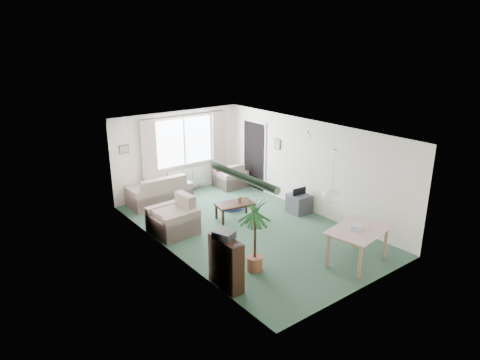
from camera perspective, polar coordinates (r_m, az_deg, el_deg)
ground at (r=10.26m, az=1.02°, el=-6.53°), size 6.50×6.50×0.00m
window at (r=12.42m, az=-7.51°, el=5.13°), size 1.80×0.03×1.30m
curtain_rod at (r=12.20m, az=-7.47°, el=8.58°), size 2.60×0.03×0.03m
curtain_left at (r=11.88m, az=-12.02°, el=3.11°), size 0.45×0.08×2.00m
curtain_right at (r=12.98m, az=-2.84°, el=4.81°), size 0.45×0.08×2.00m
radiator at (r=12.68m, az=-7.21°, el=0.26°), size 1.20×0.10×0.55m
doorway at (r=12.70m, az=1.93°, el=3.25°), size 0.03×0.95×2.00m
pendant_lamp at (r=8.29m, az=12.09°, el=-2.11°), size 0.36×0.36×0.36m
tinsel_garland at (r=6.63m, az=0.42°, el=0.40°), size 1.60×1.60×0.12m
bauble_cluster_a at (r=11.02m, az=3.52°, el=7.38°), size 0.20×0.20×0.20m
bauble_cluster_b at (r=10.38m, az=9.13°, el=6.48°), size 0.20×0.20×0.20m
wall_picture_back at (r=11.65m, az=-15.21°, el=3.99°), size 0.28×0.03×0.22m
wall_picture_right at (r=11.83m, az=5.01°, el=4.79°), size 0.03×0.24×0.30m
sofa at (r=11.82m, az=-10.74°, el=-1.24°), size 1.66×0.91×0.82m
armchair_corner at (r=12.98m, az=-1.31°, el=0.70°), size 0.85×0.81×0.75m
armchair_left at (r=10.03m, az=-8.98°, el=-4.66°), size 0.97×1.02×0.87m
coffee_table at (r=10.72m, az=-0.68°, el=-4.15°), size 1.02×0.70×0.42m
photo_frame at (r=10.62m, az=-0.02°, el=-2.67°), size 0.12×0.06×0.16m
bookshelf at (r=7.85m, az=-1.88°, el=-10.97°), size 0.28×0.79×0.96m
hifi_box at (r=7.60m, az=-2.15°, el=-7.32°), size 0.39×0.43×0.14m
houseplant at (r=8.22m, az=2.02°, el=-7.23°), size 0.79×0.79×1.54m
dining_table at (r=8.95m, az=15.37°, el=-8.55°), size 1.29×0.98×0.74m
gift_box at (r=8.74m, az=15.37°, el=-6.12°), size 0.30×0.26×0.12m
tv_cube at (r=11.22m, az=7.85°, el=-3.11°), size 0.52×0.56×0.48m
pet_bed at (r=11.45m, az=-1.18°, el=-3.43°), size 0.84×0.84×0.13m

